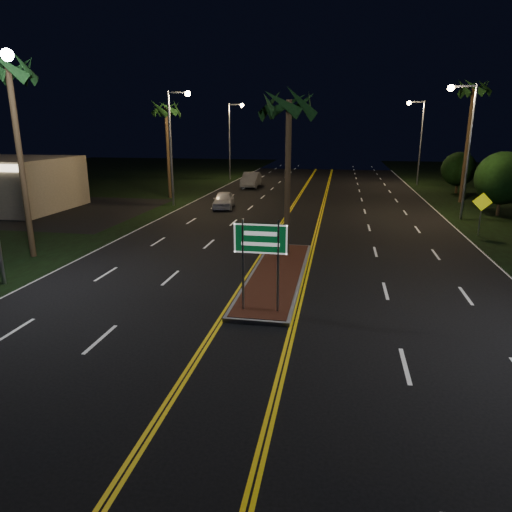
% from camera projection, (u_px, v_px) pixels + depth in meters
% --- Properties ---
extents(ground, '(120.00, 120.00, 0.00)m').
position_uv_depth(ground, '(244.00, 352.00, 13.21)').
color(ground, black).
rests_on(ground, ground).
extents(median_island, '(2.25, 10.25, 0.17)m').
position_uv_depth(median_island, '(277.00, 275.00, 19.81)').
color(median_island, gray).
rests_on(median_island, ground).
extents(highway_sign, '(1.80, 0.08, 3.20)m').
position_uv_depth(highway_sign, '(260.00, 247.00, 15.20)').
color(highway_sign, gray).
rests_on(highway_sign, ground).
extents(streetlight_left_mid, '(1.91, 0.44, 9.00)m').
position_uv_depth(streetlight_left_mid, '(175.00, 135.00, 36.22)').
color(streetlight_left_mid, gray).
rests_on(streetlight_left_mid, ground).
extents(streetlight_left_far, '(1.91, 0.44, 9.00)m').
position_uv_depth(streetlight_left_far, '(232.00, 132.00, 55.15)').
color(streetlight_left_far, gray).
rests_on(streetlight_left_far, ground).
extents(streetlight_right_mid, '(1.91, 0.44, 9.00)m').
position_uv_depth(streetlight_right_mid, '(465.00, 136.00, 30.65)').
color(streetlight_right_mid, gray).
rests_on(streetlight_right_mid, ground).
extents(streetlight_right_far, '(1.91, 0.44, 9.00)m').
position_uv_depth(streetlight_right_far, '(418.00, 133.00, 49.57)').
color(streetlight_right_far, gray).
rests_on(streetlight_right_far, ground).
extents(palm_median, '(2.40, 2.40, 8.30)m').
position_uv_depth(palm_median, '(289.00, 105.00, 21.16)').
color(palm_median, '#382819').
rests_on(palm_median, ground).
extents(palm_left_near, '(2.40, 2.40, 9.80)m').
position_uv_depth(palm_left_near, '(8.00, 72.00, 20.58)').
color(palm_left_near, '#382819').
rests_on(palm_left_near, ground).
extents(palm_left_far, '(2.40, 2.40, 8.80)m').
position_uv_depth(palm_left_far, '(166.00, 109.00, 39.81)').
color(palm_left_far, '#382819').
rests_on(palm_left_far, ground).
extents(palm_right_far, '(2.40, 2.40, 10.30)m').
position_uv_depth(palm_right_far, '(474.00, 90.00, 36.89)').
color(palm_right_far, '#382819').
rests_on(palm_right_far, ground).
extents(shrub_mid, '(3.78, 3.78, 4.62)m').
position_uv_depth(shrub_mid, '(503.00, 178.00, 32.75)').
color(shrub_mid, '#382819').
rests_on(shrub_mid, ground).
extents(shrub_far, '(3.24, 3.24, 3.96)m').
position_uv_depth(shrub_far, '(459.00, 169.00, 44.25)').
color(shrub_far, '#382819').
rests_on(shrub_far, ground).
extents(car_near, '(2.62, 4.82, 1.52)m').
position_uv_depth(car_near, '(224.00, 199.00, 36.42)').
color(car_near, silver).
rests_on(car_near, ground).
extents(car_far, '(2.52, 5.52, 1.82)m').
position_uv_depth(car_far, '(251.00, 178.00, 49.24)').
color(car_far, '#A6A8AF').
rests_on(car_far, ground).
extents(warning_sign, '(1.07, 0.20, 2.58)m').
position_uv_depth(warning_sign, '(482.00, 208.00, 26.86)').
color(warning_sign, gray).
rests_on(warning_sign, ground).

